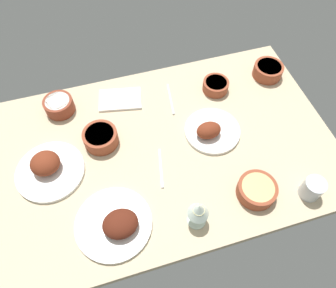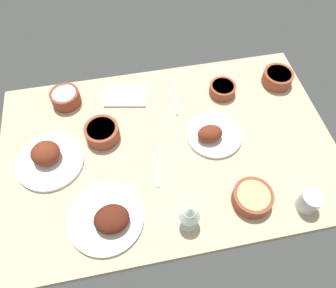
{
  "view_description": "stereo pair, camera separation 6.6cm",
  "coord_description": "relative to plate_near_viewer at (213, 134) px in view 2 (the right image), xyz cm",
  "views": [
    {
      "loc": [
        19.7,
        66.27,
        115.01
      ],
      "look_at": [
        0.0,
        0.0,
        6.0
      ],
      "focal_mm": 33.23,
      "sensor_mm": 36.0,
      "label": 1
    },
    {
      "loc": [
        13.32,
        67.84,
        115.01
      ],
      "look_at": [
        0.0,
        0.0,
        6.0
      ],
      "focal_mm": 33.23,
      "sensor_mm": 36.0,
      "label": 2
    }
  ],
  "objects": [
    {
      "name": "water_tumbler",
      "position": [
        -26.14,
        36.82,
        2.02
      ],
      "size": [
        7.88,
        7.88,
        8.51
      ],
      "primitive_type": "cylinder",
      "color": "silver",
      "rests_on": "dining_table"
    },
    {
      "name": "dining_table",
      "position": [
        19.48,
        1.25,
        -4.23
      ],
      "size": [
        140.0,
        90.0,
        4.0
      ],
      "primitive_type": "cube",
      "color": "#C6B28E",
      "rests_on": "ground"
    },
    {
      "name": "plate_near_viewer",
      "position": [
        0.0,
        0.0,
        0.0
      ],
      "size": [
        23.92,
        23.92,
        8.05
      ],
      "color": "white",
      "rests_on": "dining_table"
    },
    {
      "name": "fork_loose",
      "position": [
        25.18,
        10.36,
        -1.83
      ],
      "size": [
        4.43,
        17.24,
        0.8
      ],
      "primitive_type": "cube",
      "rotation": [
        0.0,
        0.0,
        4.51
      ],
      "color": "silver",
      "rests_on": "dining_table"
    },
    {
      "name": "plate_far_side",
      "position": [
        46.78,
        28.53,
        0.19
      ],
      "size": [
        27.96,
        27.96,
        7.92
      ],
      "color": "white",
      "rests_on": "dining_table"
    },
    {
      "name": "spoon_loose",
      "position": [
        11.0,
        -23.23,
        -1.83
      ],
      "size": [
        3.33,
        18.23,
        0.8
      ],
      "primitive_type": "cube",
      "rotation": [
        0.0,
        0.0,
        1.44
      ],
      "color": "silver",
      "rests_on": "dining_table"
    },
    {
      "name": "bowl_pasta",
      "position": [
        -6.6,
        30.98,
        0.76
      ],
      "size": [
        14.85,
        14.85,
        5.49
      ],
      "color": "brown",
      "rests_on": "dining_table"
    },
    {
      "name": "bowl_cream",
      "position": [
        60.49,
        -31.38,
        1.26
      ],
      "size": [
        12.95,
        12.95,
        6.46
      ],
      "color": "brown",
      "rests_on": "dining_table"
    },
    {
      "name": "bowl_potatoes",
      "position": [
        -11.13,
        -23.19,
        0.51
      ],
      "size": [
        12.06,
        12.06,
        5.0
      ],
      "color": "brown",
      "rests_on": "dining_table"
    },
    {
      "name": "folded_napkin",
      "position": [
        33.51,
        -29.43,
        -1.63
      ],
      "size": [
        21.47,
        16.19,
        1.2
      ],
      "primitive_type": "cube",
      "rotation": [
        0.0,
        0.0,
        -0.19
      ],
      "color": "white",
      "rests_on": "dining_table"
    },
    {
      "name": "plate_center_main",
      "position": [
        68.1,
        -1.18,
        0.54
      ],
      "size": [
        27.14,
        27.14,
        9.09
      ],
      "color": "white",
      "rests_on": "dining_table"
    },
    {
      "name": "wine_glass",
      "position": [
        18.62,
        34.74,
        7.69
      ],
      "size": [
        7.6,
        7.6,
        14.0
      ],
      "color": "silver",
      "rests_on": "dining_table"
    },
    {
      "name": "bowl_sauce",
      "position": [
        -38.74,
        -24.73,
        1.06
      ],
      "size": [
        13.94,
        13.94,
        6.08
      ],
      "color": "brown",
      "rests_on": "dining_table"
    },
    {
      "name": "bowl_soup",
      "position": [
        45.73,
        -8.98,
        1.22
      ],
      "size": [
        14.38,
        14.38,
        6.4
      ],
      "color": "brown",
      "rests_on": "dining_table"
    }
  ]
}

